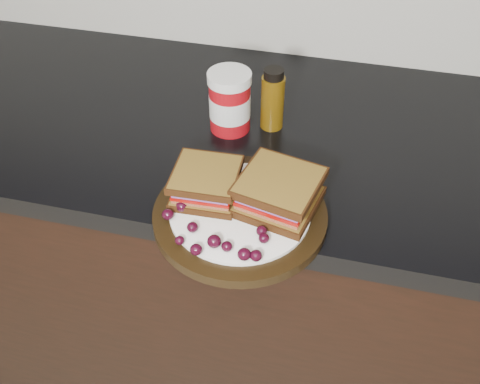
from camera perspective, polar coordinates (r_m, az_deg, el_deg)
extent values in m
cube|color=black|center=(1.42, -4.95, -7.64)|extent=(3.96, 0.58, 0.86)
cube|color=black|center=(1.11, -6.33, 7.28)|extent=(3.98, 0.60, 0.04)
cylinder|color=black|center=(0.86, 0.00, -2.48)|extent=(0.28, 0.28, 0.02)
ellipsoid|color=black|center=(0.84, -7.70, -2.38)|extent=(0.02, 0.02, 0.02)
ellipsoid|color=black|center=(0.81, -5.09, -3.76)|extent=(0.02, 0.02, 0.02)
ellipsoid|color=black|center=(0.80, -6.45, -5.15)|extent=(0.01, 0.01, 0.01)
ellipsoid|color=black|center=(0.78, -4.70, -6.14)|extent=(0.02, 0.02, 0.02)
ellipsoid|color=black|center=(0.79, -2.77, -5.28)|extent=(0.02, 0.02, 0.02)
ellipsoid|color=black|center=(0.79, -1.41, -5.83)|extent=(0.02, 0.02, 0.02)
ellipsoid|color=black|center=(0.77, 0.45, -6.66)|extent=(0.02, 0.02, 0.02)
ellipsoid|color=black|center=(0.77, 1.72, -6.80)|extent=(0.02, 0.02, 0.02)
ellipsoid|color=black|center=(0.80, 2.57, -4.95)|extent=(0.02, 0.02, 0.02)
ellipsoid|color=black|center=(0.81, 2.32, -4.17)|extent=(0.02, 0.02, 0.02)
ellipsoid|color=black|center=(0.82, 5.10, -3.23)|extent=(0.02, 0.02, 0.02)
ellipsoid|color=black|center=(0.83, 4.40, -2.84)|extent=(0.02, 0.02, 0.02)
ellipsoid|color=black|center=(0.84, 5.33, -1.68)|extent=(0.02, 0.02, 0.02)
ellipsoid|color=black|center=(0.87, 5.40, 0.16)|extent=(0.02, 0.02, 0.01)
ellipsoid|color=black|center=(0.90, -2.29, 1.62)|extent=(0.02, 0.02, 0.01)
ellipsoid|color=black|center=(0.88, -1.94, 0.57)|extent=(0.02, 0.02, 0.02)
ellipsoid|color=black|center=(0.87, -4.76, 0.14)|extent=(0.02, 0.02, 0.01)
ellipsoid|color=black|center=(0.86, -4.19, -0.55)|extent=(0.02, 0.02, 0.02)
ellipsoid|color=black|center=(0.85, -6.23, -1.49)|extent=(0.02, 0.02, 0.02)
ellipsoid|color=black|center=(0.89, -2.89, 1.26)|extent=(0.02, 0.02, 0.02)
ellipsoid|color=black|center=(0.86, -3.33, -0.44)|extent=(0.02, 0.02, 0.02)
ellipsoid|color=black|center=(0.86, -4.64, -0.93)|extent=(0.01, 0.01, 0.01)
cylinder|color=maroon|center=(1.02, -1.10, 9.62)|extent=(0.09, 0.09, 0.12)
cylinder|color=#4F3607|center=(1.03, 3.50, 9.90)|extent=(0.05, 0.05, 0.12)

